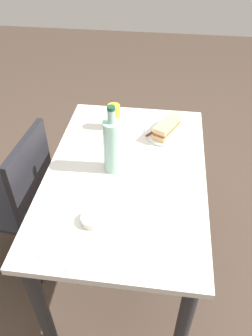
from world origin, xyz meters
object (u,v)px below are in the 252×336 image
(dining_table, at_px, (126,190))
(beer_glass, at_px, (114,117))
(plate_near, at_px, (167,134))
(chair_far, at_px, (19,196))
(baguette_sandwich_near, at_px, (167,127))
(olive_bowl, at_px, (93,219))
(knife_near, at_px, (157,130))
(water_bottle, at_px, (112,145))

(dining_table, bearing_deg, beer_glass, 17.52)
(beer_glass, bearing_deg, plate_near, -96.64)
(chair_far, xyz_separation_m, baguette_sandwich_near, (0.32, -0.73, 0.28))
(olive_bowl, bearing_deg, baguette_sandwich_near, -22.88)
(dining_table, xyz_separation_m, baguette_sandwich_near, (0.31, -0.17, 0.17))
(dining_table, xyz_separation_m, knife_near, (0.32, -0.12, 0.14))
(chair_far, xyz_separation_m, olive_bowl, (-0.30, -0.47, 0.25))
(plate_near, relative_size, olive_bowl, 2.46)
(chair_far, distance_m, plate_near, 0.83)
(dining_table, distance_m, baguette_sandwich_near, 0.39)
(baguette_sandwich_near, bearing_deg, chair_far, 113.46)
(knife_near, bearing_deg, chair_far, 115.97)
(water_bottle, bearing_deg, chair_far, 92.08)
(water_bottle, height_order, beer_glass, water_bottle)
(plate_near, bearing_deg, beer_glass, 83.36)
(plate_near, bearing_deg, olive_bowl, 157.12)
(dining_table, distance_m, plate_near, 0.38)
(chair_far, relative_size, plate_near, 3.90)
(beer_glass, xyz_separation_m, olive_bowl, (-0.65, -0.02, -0.05))
(water_bottle, bearing_deg, beer_glass, 7.98)
(chair_far, height_order, water_bottle, water_bottle)
(knife_near, bearing_deg, plate_near, -104.29)
(dining_table, distance_m, beer_glass, 0.41)
(chair_far, distance_m, olive_bowl, 0.61)
(knife_near, height_order, olive_bowl, olive_bowl)
(beer_glass, bearing_deg, knife_near, -94.84)
(baguette_sandwich_near, distance_m, beer_glass, 0.28)
(baguette_sandwich_near, xyz_separation_m, olive_bowl, (-0.62, 0.26, -0.03))
(water_bottle, bearing_deg, baguette_sandwich_near, -38.08)
(chair_far, distance_m, beer_glass, 0.64)
(chair_far, xyz_separation_m, plate_near, (0.32, -0.73, 0.24))
(dining_table, height_order, knife_near, knife_near)
(knife_near, height_order, water_bottle, water_bottle)
(plate_near, xyz_separation_m, baguette_sandwich_near, (-0.00, -0.00, 0.04))
(plate_near, distance_m, baguette_sandwich_near, 0.04)
(plate_near, height_order, olive_bowl, olive_bowl)
(plate_near, bearing_deg, knife_near, 75.71)
(olive_bowl, bearing_deg, beer_glass, 1.63)
(chair_far, distance_m, water_bottle, 0.62)
(water_bottle, bearing_deg, olive_bowl, 175.06)
(plate_near, bearing_deg, baguette_sandwich_near, -153.43)
(dining_table, relative_size, plate_near, 5.01)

